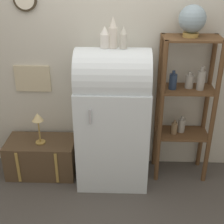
{
  "coord_description": "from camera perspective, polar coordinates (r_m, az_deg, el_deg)",
  "views": [
    {
      "loc": [
        0.09,
        -2.7,
        2.31
      ],
      "look_at": [
        -0.01,
        0.24,
        0.84
      ],
      "focal_mm": 50.0,
      "sensor_mm": 36.0,
      "label": 1
    }
  ],
  "objects": [
    {
      "name": "globe",
      "position": [
        3.19,
        14.47,
        16.06
      ],
      "size": [
        0.26,
        0.26,
        0.3
      ],
      "color": "#AD8942",
      "rests_on": "shelf_unit"
    },
    {
      "name": "vase_center",
      "position": [
        3.03,
        0.1,
        14.19
      ],
      "size": [
        0.08,
        0.08,
        0.3
      ],
      "color": "silver",
      "rests_on": "refrigerator"
    },
    {
      "name": "suitcase_trunk",
      "position": [
        3.78,
        -12.69,
        -7.97
      ],
      "size": [
        0.78,
        0.44,
        0.43
      ],
      "color": "brown",
      "rests_on": "ground_plane"
    },
    {
      "name": "vase_left",
      "position": [
        3.04,
        -1.32,
        13.4
      ],
      "size": [
        0.09,
        0.09,
        0.21
      ],
      "color": "white",
      "rests_on": "refrigerator"
    },
    {
      "name": "desk_lamp",
      "position": [
        3.49,
        -13.39,
        -1.52
      ],
      "size": [
        0.13,
        0.13,
        0.37
      ],
      "color": "#AD8942",
      "rests_on": "suitcase_trunk"
    },
    {
      "name": "refrigerator",
      "position": [
        3.32,
        0.16,
        -0.83
      ],
      "size": [
        0.76,
        0.64,
        1.53
      ],
      "color": "silver",
      "rests_on": "ground_plane"
    },
    {
      "name": "vase_right",
      "position": [
        3.02,
        2.12,
        13.35
      ],
      "size": [
        0.07,
        0.07,
        0.21
      ],
      "color": "beige",
      "rests_on": "refrigerator"
    },
    {
      "name": "shelf_unit",
      "position": [
        3.42,
        13.24,
        1.92
      ],
      "size": [
        0.59,
        0.35,
        1.61
      ],
      "color": "brown",
      "rests_on": "ground_plane"
    },
    {
      "name": "ground_plane",
      "position": [
        3.56,
        0.01,
        -13.97
      ],
      "size": [
        12.0,
        12.0,
        0.0
      ],
      "primitive_type": "plane",
      "color": "#4C4742"
    },
    {
      "name": "wall_back",
      "position": [
        3.42,
        0.28,
        10.2
      ],
      "size": [
        7.0,
        0.09,
        2.7
      ],
      "color": "beige",
      "rests_on": "ground_plane"
    }
  ]
}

